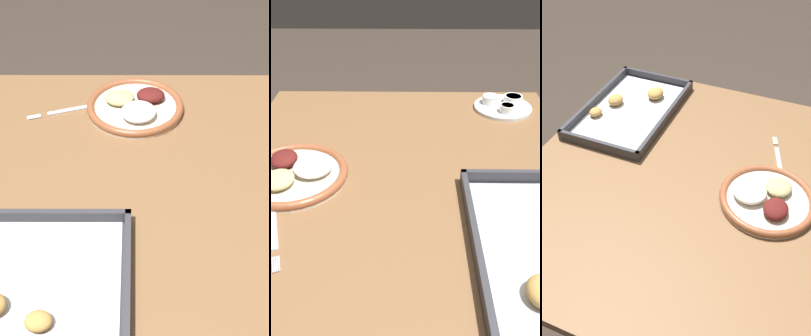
% 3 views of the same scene
% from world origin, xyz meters
% --- Properties ---
extents(ground_plane, '(8.00, 8.00, 0.00)m').
position_xyz_m(ground_plane, '(0.00, 0.00, 0.00)').
color(ground_plane, '#382D26').
extents(dining_table, '(0.99, 0.85, 0.72)m').
position_xyz_m(dining_table, '(0.00, 0.00, 0.60)').
color(dining_table, brown).
rests_on(dining_table, ground_plane).
extents(dinner_plate, '(0.25, 0.25, 0.04)m').
position_xyz_m(dinner_plate, '(-0.00, -0.25, 0.73)').
color(dinner_plate, beige).
rests_on(dinner_plate, dining_table).
extents(fork, '(0.21, 0.08, 0.00)m').
position_xyz_m(fork, '(0.16, -0.25, 0.72)').
color(fork, silver).
rests_on(fork, dining_table).
extents(baking_tray, '(0.44, 0.28, 0.04)m').
position_xyz_m(baking_tray, '(0.23, 0.26, 0.73)').
color(baking_tray, '#333338').
rests_on(baking_tray, dining_table).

